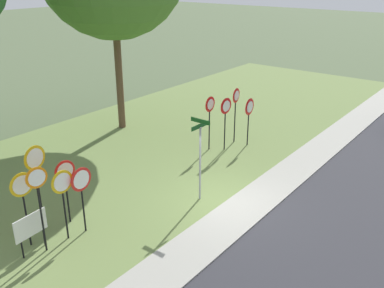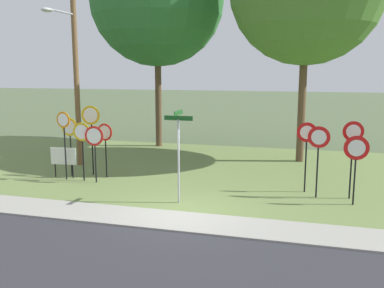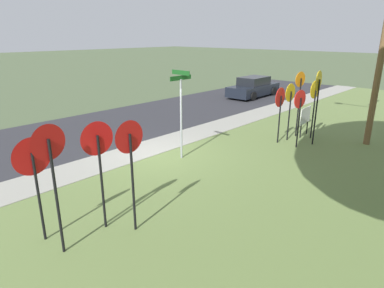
% 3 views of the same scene
% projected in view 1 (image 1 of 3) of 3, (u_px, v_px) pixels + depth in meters
% --- Properties ---
extents(ground_plane, '(160.00, 160.00, 0.00)m').
position_uv_depth(ground_plane, '(225.00, 203.00, 15.50)').
color(ground_plane, '#4C5B3D').
extents(road_asphalt, '(44.00, 6.40, 0.01)m').
position_uv_depth(road_asphalt, '(360.00, 252.00, 12.78)').
color(road_asphalt, '#2D2D33').
rests_on(road_asphalt, ground_plane).
extents(sidewalk_strip, '(44.00, 1.60, 0.06)m').
position_uv_depth(sidewalk_strip, '(244.00, 209.00, 15.04)').
color(sidewalk_strip, '#99968C').
rests_on(sidewalk_strip, ground_plane).
extents(grass_median, '(44.00, 12.00, 0.04)m').
position_uv_depth(grass_median, '(111.00, 160.00, 18.89)').
color(grass_median, olive).
rests_on(grass_median, ground_plane).
extents(stop_sign_near_left, '(0.77, 0.10, 2.24)m').
position_uv_depth(stop_sign_near_left, '(82.00, 186.00, 13.15)').
color(stop_sign_near_left, black).
rests_on(stop_sign_near_left, grass_median).
extents(stop_sign_near_right, '(0.69, 0.13, 2.24)m').
position_uv_depth(stop_sign_near_right, '(66.00, 178.00, 13.64)').
color(stop_sign_near_right, black).
rests_on(stop_sign_near_right, grass_median).
extents(stop_sign_far_left, '(0.78, 0.13, 2.91)m').
position_uv_depth(stop_sign_far_left, '(36.00, 169.00, 13.06)').
color(stop_sign_far_left, black).
rests_on(stop_sign_far_left, grass_median).
extents(stop_sign_far_center, '(0.63, 0.13, 2.74)m').
position_uv_depth(stop_sign_far_center, '(38.00, 192.00, 12.07)').
color(stop_sign_far_center, black).
rests_on(stop_sign_far_center, grass_median).
extents(stop_sign_far_right, '(0.73, 0.10, 2.34)m').
position_uv_depth(stop_sign_far_right, '(63.00, 190.00, 12.74)').
color(stop_sign_far_right, black).
rests_on(stop_sign_far_right, grass_median).
extents(stop_sign_center_tall, '(0.74, 0.10, 2.43)m').
position_uv_depth(stop_sign_center_tall, '(23.00, 194.00, 12.40)').
color(stop_sign_center_tall, black).
rests_on(stop_sign_center_tall, grass_median).
extents(yield_sign_near_left, '(0.74, 0.12, 2.49)m').
position_uv_depth(yield_sign_near_left, '(226.00, 111.00, 19.27)').
color(yield_sign_near_left, black).
rests_on(yield_sign_near_left, grass_median).
extents(yield_sign_near_right, '(0.79, 0.10, 2.29)m').
position_uv_depth(yield_sign_near_right, '(249.00, 111.00, 19.87)').
color(yield_sign_near_right, black).
rests_on(yield_sign_near_right, grass_median).
extents(yield_sign_far_left, '(0.69, 0.12, 2.67)m').
position_uv_depth(yield_sign_far_left, '(236.00, 102.00, 20.12)').
color(yield_sign_far_left, black).
rests_on(yield_sign_far_left, grass_median).
extents(yield_sign_far_right, '(0.71, 0.10, 2.54)m').
position_uv_depth(yield_sign_far_right, '(210.00, 111.00, 19.30)').
color(yield_sign_far_right, black).
rests_on(yield_sign_far_right, grass_median).
extents(street_name_post, '(0.96, 0.82, 3.07)m').
position_uv_depth(street_name_post, '(200.00, 153.00, 15.02)').
color(street_name_post, '#9EA0A8').
rests_on(street_name_post, grass_median).
extents(notice_board, '(1.10, 0.12, 1.25)m').
position_uv_depth(notice_board, '(31.00, 227.00, 12.46)').
color(notice_board, black).
rests_on(notice_board, grass_median).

